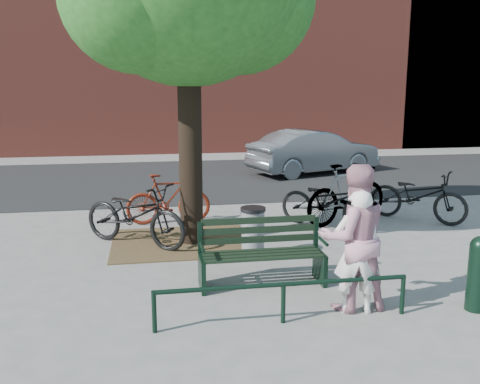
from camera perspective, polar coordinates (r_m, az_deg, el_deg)
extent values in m
plane|color=gray|center=(7.60, 2.35, -9.90)|extent=(90.00, 90.00, 0.00)
cube|color=brown|center=(9.54, -6.33, -5.35)|extent=(2.40, 2.00, 0.02)
cube|color=black|center=(15.73, -4.08, 1.49)|extent=(40.00, 7.00, 0.01)
cube|color=brown|center=(23.18, -6.25, 19.62)|extent=(45.00, 4.00, 12.00)
cube|color=black|center=(7.40, -4.08, -8.67)|extent=(0.06, 0.52, 0.45)
cube|color=black|center=(7.48, -4.30, -4.86)|extent=(0.06, 0.06, 0.44)
cylinder|color=black|center=(7.18, -4.05, -5.91)|extent=(0.04, 0.36, 0.04)
cube|color=black|center=(7.73, 8.52, -7.86)|extent=(0.06, 0.52, 0.45)
cube|color=black|center=(7.81, 8.10, -4.23)|extent=(0.06, 0.06, 0.44)
cylinder|color=black|center=(7.52, 8.85, -5.20)|extent=(0.04, 0.36, 0.04)
cube|color=black|center=(7.45, 2.38, -6.68)|extent=(1.64, 0.46, 0.04)
cube|color=black|center=(7.58, 2.04, -4.06)|extent=(1.64, 0.03, 0.47)
cylinder|color=black|center=(6.25, -9.14, -12.51)|extent=(0.06, 0.06, 0.50)
cylinder|color=black|center=(6.43, 4.64, -11.70)|extent=(0.06, 0.06, 0.50)
cylinder|color=black|center=(6.93, 16.95, -10.41)|extent=(0.06, 0.06, 0.50)
cylinder|color=black|center=(6.34, 4.67, -9.79)|extent=(3.00, 0.06, 0.06)
cylinder|color=black|center=(9.18, -5.35, 6.05)|extent=(0.40, 0.40, 3.80)
imported|color=white|center=(6.66, 12.38, -6.26)|extent=(0.64, 0.49, 1.55)
imported|color=#C18595|center=(6.74, 12.01, -4.79)|extent=(0.91, 0.73, 1.83)
cylinder|color=black|center=(7.30, 24.02, -8.43)|extent=(0.26, 0.26, 0.83)
cylinder|color=gray|center=(8.63, 1.39, -4.52)|extent=(0.37, 0.37, 0.77)
cylinder|color=black|center=(8.52, 1.40, -1.85)|extent=(0.41, 0.41, 0.06)
imported|color=black|center=(9.39, -11.16, -2.36)|extent=(2.11, 1.86, 1.10)
imported|color=#5B190D|center=(10.73, -7.64, -0.73)|extent=(1.70, 0.56, 1.01)
imported|color=black|center=(10.49, 9.35, -1.02)|extent=(1.92, 1.80, 1.03)
imported|color=gray|center=(10.83, 11.36, -0.15)|extent=(2.10, 1.31, 1.22)
imported|color=black|center=(11.43, 18.44, -0.38)|extent=(1.90, 1.89, 1.04)
imported|color=slate|center=(16.60, 7.90, 4.28)|extent=(4.35, 2.67, 1.35)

